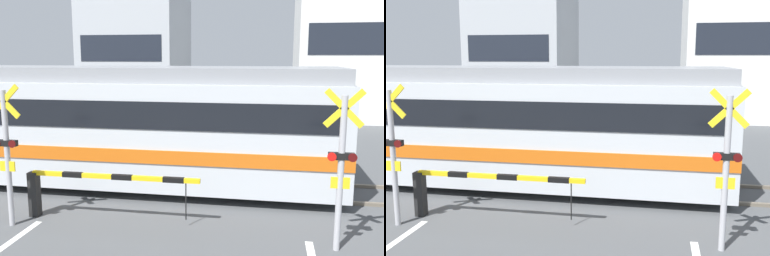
{
  "view_description": "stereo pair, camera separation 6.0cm",
  "coord_description": "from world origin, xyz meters",
  "views": [
    {
      "loc": [
        1.93,
        0.76,
        3.41
      ],
      "look_at": [
        0.0,
        11.35,
        1.6
      ],
      "focal_mm": 40.0,
      "sensor_mm": 36.0,
      "label": 1
    },
    {
      "loc": [
        1.99,
        0.77,
        3.41
      ],
      "look_at": [
        0.0,
        11.35,
        1.6
      ],
      "focal_mm": 40.0,
      "sensor_mm": 36.0,
      "label": 2
    }
  ],
  "objects": [
    {
      "name": "crossing_barrier_far",
      "position": [
        1.99,
        14.76,
        0.74
      ],
      "size": [
        3.7,
        0.2,
        1.02
      ],
      "color": "black",
      "rests_on": "ground_plane"
    },
    {
      "name": "building_left_of_street",
      "position": [
        -6.03,
        26.14,
        3.5
      ],
      "size": [
        5.41,
        6.31,
        6.99
      ],
      "color": "#B2B7BC",
      "rests_on": "ground_plane"
    },
    {
      "name": "pedestrian",
      "position": [
        0.46,
        16.63,
        0.95
      ],
      "size": [
        0.38,
        0.22,
        1.65
      ],
      "color": "#33384C",
      "rests_on": "ground_plane"
    },
    {
      "name": "crossing_signal_right",
      "position": [
        3.18,
        8.26,
        1.58
      ],
      "size": [
        0.68,
        0.15,
        2.88
      ],
      "color": "#B2B2B7",
      "rests_on": "ground_plane"
    },
    {
      "name": "crossing_signal_left",
      "position": [
        -3.18,
        8.26,
        1.58
      ],
      "size": [
        0.68,
        0.15,
        2.88
      ],
      "color": "#B2B2B7",
      "rests_on": "ground_plane"
    },
    {
      "name": "rail_track_far",
      "position": [
        0.0,
        12.21,
        0.04
      ],
      "size": [
        50.0,
        0.1,
        0.08
      ],
      "color": "#6B6051",
      "rests_on": "ground_plane"
    },
    {
      "name": "commuter_train",
      "position": [
        -3.37,
        11.5,
        1.68
      ],
      "size": [
        14.3,
        2.98,
        3.14
      ],
      "color": "silver",
      "rests_on": "ground_plane"
    },
    {
      "name": "rail_track_near",
      "position": [
        0.0,
        10.78,
        0.04
      ],
      "size": [
        50.0,
        0.1,
        0.08
      ],
      "color": "#6B6051",
      "rests_on": "ground_plane"
    },
    {
      "name": "crossing_barrier_near",
      "position": [
        -1.99,
        8.82,
        0.74
      ],
      "size": [
        3.7,
        0.2,
        1.02
      ],
      "color": "black",
      "rests_on": "ground_plane"
    },
    {
      "name": "building_right_of_street",
      "position": [
        5.83,
        26.14,
        3.87
      ],
      "size": [
        5.01,
        6.31,
        7.73
      ],
      "color": "white",
      "rests_on": "ground_plane"
    }
  ]
}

